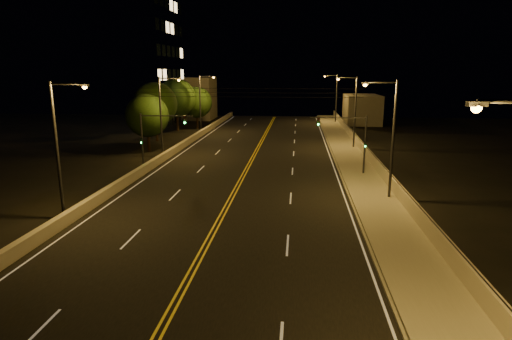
# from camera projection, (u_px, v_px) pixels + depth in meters

# --- Properties ---
(road) EXTENTS (18.00, 120.00, 0.02)m
(road) POSITION_uv_depth(u_px,v_px,m) (233.00, 195.00, 33.36)
(road) COLOR black
(road) RESTS_ON ground
(sidewalk) EXTENTS (3.60, 120.00, 0.30)m
(sidewalk) POSITION_uv_depth(u_px,v_px,m) (374.00, 197.00, 32.29)
(sidewalk) COLOR gray
(sidewalk) RESTS_ON ground
(curb) EXTENTS (0.14, 120.00, 0.15)m
(curb) POSITION_uv_depth(u_px,v_px,m) (349.00, 197.00, 32.49)
(curb) COLOR gray
(curb) RESTS_ON ground
(parapet_wall) EXTENTS (0.30, 120.00, 1.00)m
(parapet_wall) POSITION_uv_depth(u_px,v_px,m) (397.00, 189.00, 31.99)
(parapet_wall) COLOR #ADA490
(parapet_wall) RESTS_ON sidewalk
(jersey_barrier) EXTENTS (0.45, 120.00, 0.80)m
(jersey_barrier) POSITION_uv_depth(u_px,v_px,m) (116.00, 187.00, 34.17)
(jersey_barrier) COLOR #ADA490
(jersey_barrier) RESTS_ON ground
(distant_building_right) EXTENTS (6.00, 10.00, 5.20)m
(distant_building_right) POSITION_uv_depth(u_px,v_px,m) (362.00, 109.00, 78.24)
(distant_building_right) COLOR slate
(distant_building_right) RESTS_ON ground
(distant_building_left) EXTENTS (8.00, 8.00, 8.20)m
(distant_building_left) POSITION_uv_depth(u_px,v_px,m) (194.00, 98.00, 85.53)
(distant_building_left) COLOR slate
(distant_building_left) RESTS_ON ground
(parapet_rail) EXTENTS (0.06, 120.00, 0.06)m
(parapet_rail) POSITION_uv_depth(u_px,v_px,m) (398.00, 182.00, 31.87)
(parapet_rail) COLOR black
(parapet_rail) RESTS_ON parapet_wall
(lane_markings) EXTENTS (17.32, 116.00, 0.00)m
(lane_markings) POSITION_uv_depth(u_px,v_px,m) (233.00, 195.00, 33.28)
(lane_markings) COLOR silver
(lane_markings) RESTS_ON road
(streetlight_1) EXTENTS (2.55, 0.28, 8.81)m
(streetlight_1) POSITION_uv_depth(u_px,v_px,m) (390.00, 133.00, 30.77)
(streetlight_1) COLOR #2D2D33
(streetlight_1) RESTS_ON ground
(streetlight_2) EXTENTS (2.55, 0.28, 8.81)m
(streetlight_2) POSITION_uv_depth(u_px,v_px,m) (353.00, 108.00, 51.65)
(streetlight_2) COLOR #2D2D33
(streetlight_2) RESTS_ON ground
(streetlight_3) EXTENTS (2.55, 0.28, 8.81)m
(streetlight_3) POSITION_uv_depth(u_px,v_px,m) (335.00, 95.00, 77.86)
(streetlight_3) COLOR #2D2D33
(streetlight_3) RESTS_ON ground
(streetlight_4) EXTENTS (2.55, 0.28, 8.81)m
(streetlight_4) POSITION_uv_depth(u_px,v_px,m) (60.00, 142.00, 26.83)
(streetlight_4) COLOR #2D2D33
(streetlight_4) RESTS_ON ground
(streetlight_5) EXTENTS (2.55, 0.28, 8.81)m
(streetlight_5) POSITION_uv_depth(u_px,v_px,m) (163.00, 111.00, 47.07)
(streetlight_5) COLOR #2D2D33
(streetlight_5) RESTS_ON ground
(streetlight_6) EXTENTS (2.55, 0.28, 8.81)m
(streetlight_6) POSITION_uv_depth(u_px,v_px,m) (202.00, 100.00, 65.86)
(streetlight_6) COLOR #2D2D33
(streetlight_6) RESTS_ON ground
(traffic_signal_right) EXTENTS (5.11, 0.31, 5.54)m
(traffic_signal_right) POSITION_uv_depth(u_px,v_px,m) (353.00, 138.00, 38.57)
(traffic_signal_right) COLOR #2D2D33
(traffic_signal_right) RESTS_ON ground
(traffic_signal_left) EXTENTS (5.11, 0.31, 5.54)m
(traffic_signal_left) POSITION_uv_depth(u_px,v_px,m) (153.00, 135.00, 40.35)
(traffic_signal_left) COLOR #2D2D33
(traffic_signal_left) RESTS_ON ground
(overhead_wires) EXTENTS (22.00, 0.03, 0.83)m
(overhead_wires) POSITION_uv_depth(u_px,v_px,m) (247.00, 93.00, 40.89)
(overhead_wires) COLOR black
(building_tower) EXTENTS (24.00, 15.00, 29.31)m
(building_tower) POSITION_uv_depth(u_px,v_px,m) (95.00, 40.00, 66.36)
(building_tower) COLOR slate
(building_tower) RESTS_ON ground
(tree_0) EXTENTS (5.03, 5.03, 6.82)m
(tree_0) POSITION_uv_depth(u_px,v_px,m) (147.00, 116.00, 50.20)
(tree_0) COLOR black
(tree_0) RESTS_ON ground
(tree_1) EXTENTS (5.90, 5.90, 8.00)m
(tree_1) POSITION_uv_depth(u_px,v_px,m) (155.00, 104.00, 57.81)
(tree_1) COLOR black
(tree_1) RESTS_ON ground
(tree_2) EXTENTS (6.11, 6.11, 8.28)m
(tree_2) POSITION_uv_depth(u_px,v_px,m) (177.00, 98.00, 68.02)
(tree_2) COLOR black
(tree_2) RESTS_ON ground
(tree_3) EXTENTS (5.11, 5.11, 6.92)m
(tree_3) POSITION_uv_depth(u_px,v_px,m) (197.00, 102.00, 70.60)
(tree_3) COLOR black
(tree_3) RESTS_ON ground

